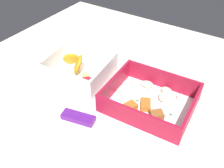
# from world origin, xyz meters

# --- Properties ---
(table_surface) EXTENTS (0.80, 0.80, 0.02)m
(table_surface) POSITION_xyz_m (0.00, 0.00, 0.01)
(table_surface) COLOR beige
(table_surface) RESTS_ON ground
(pasta_container) EXTENTS (0.19, 0.16, 0.05)m
(pasta_container) POSITION_xyz_m (-0.10, -0.01, 0.04)
(pasta_container) COLOR white
(pasta_container) RESTS_ON table_surface
(fruit_bowl) EXTENTS (0.16, 0.15, 0.06)m
(fruit_bowl) POSITION_xyz_m (0.09, -0.00, 0.04)
(fruit_bowl) COLOR white
(fruit_bowl) RESTS_ON table_surface
(candy_bar) EXTENTS (0.07, 0.04, 0.01)m
(candy_bar) POSITION_xyz_m (-0.00, 0.11, 0.03)
(candy_bar) COLOR #51197A
(candy_bar) RESTS_ON table_surface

